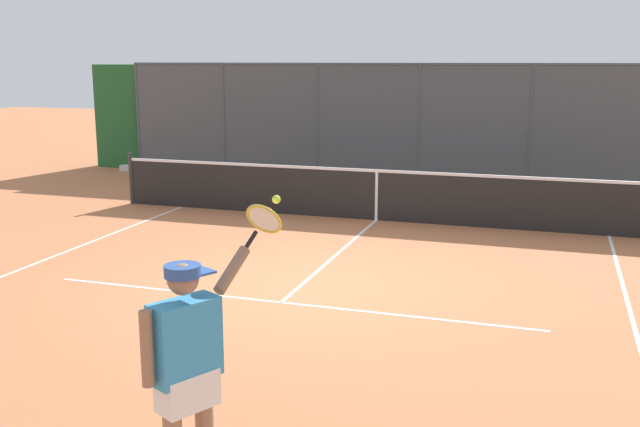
{
  "coord_description": "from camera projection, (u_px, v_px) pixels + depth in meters",
  "views": [
    {
      "loc": [
        -3.11,
        8.75,
        2.95
      ],
      "look_at": [
        -0.34,
        0.22,
        1.05
      ],
      "focal_mm": 40.85,
      "sensor_mm": 36.0,
      "label": 1
    }
  ],
  "objects": [
    {
      "name": "ground_plane",
      "position": [
        301.0,
        286.0,
        9.69
      ],
      "size": [
        60.0,
        60.0,
        0.0
      ],
      "primitive_type": "plane",
      "color": "#B76B42"
    },
    {
      "name": "court_line_markings",
      "position": [
        271.0,
        311.0,
        8.7
      ],
      "size": [
        8.23,
        9.1,
        0.01
      ],
      "color": "white",
      "rests_on": "ground"
    },
    {
      "name": "fence_backdrop",
      "position": [
        424.0,
        124.0,
        17.87
      ],
      "size": [
        18.26,
        1.37,
        2.88
      ],
      "color": "#474C51",
      "rests_on": "ground"
    },
    {
      "name": "tennis_net",
      "position": [
        377.0,
        194.0,
        13.56
      ],
      "size": [
        10.58,
        0.09,
        1.07
      ],
      "color": "#2D2D2D",
      "rests_on": "ground"
    },
    {
      "name": "tennis_player",
      "position": [
        188.0,
        362.0,
        4.88
      ],
      "size": [
        0.6,
        1.34,
        1.94
      ],
      "rotation": [
        0.0,
        0.0,
        -2.05
      ],
      "color": "black",
      "rests_on": "ground"
    }
  ]
}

